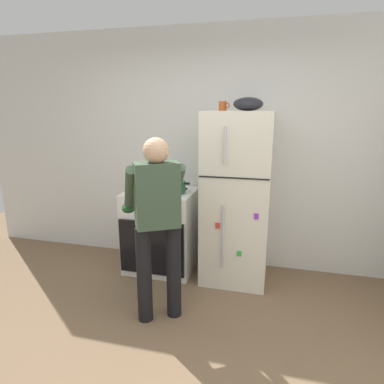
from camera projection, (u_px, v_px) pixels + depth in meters
name	position (u px, v px, depth m)	size (l,w,h in m)	color
ground	(155.00, 375.00, 2.31)	(8.00, 8.00, 0.00)	brown
kitchen_wall_back	(211.00, 150.00, 3.82)	(6.00, 0.10, 2.70)	silver
refrigerator	(237.00, 198.00, 3.48)	(0.68, 0.72, 1.80)	silver
stove_range	(161.00, 230.00, 3.79)	(0.76, 0.67, 0.93)	white
person_cook	(157.00, 214.00, 2.77)	(0.65, 0.69, 1.60)	black
red_pot	(173.00, 187.00, 3.58)	(0.37, 0.27, 0.13)	#236638
coffee_mug	(223.00, 106.00, 3.34)	(0.11, 0.08, 0.10)	#B24C1E
mixing_bowl	(248.00, 104.00, 3.23)	(0.29, 0.29, 0.13)	black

